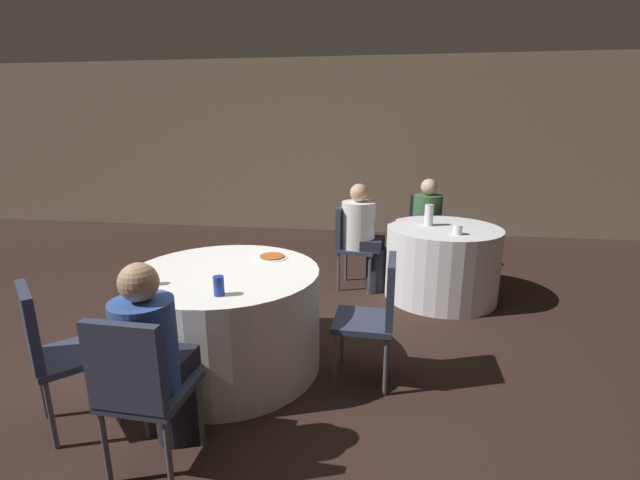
{
  "coord_description": "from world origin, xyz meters",
  "views": [
    {
      "loc": [
        0.87,
        -2.87,
        1.76
      ],
      "look_at": [
        0.4,
        0.46,
        0.85
      ],
      "focal_mm": 24.0,
      "sensor_mm": 36.0,
      "label": 1
    }
  ],
  "objects_px": {
    "person_white_shirt": "(364,236)",
    "bottle_far": "(429,215)",
    "person_green_jacket": "(428,225)",
    "chair_far_north": "(425,225)",
    "chair_far_west": "(350,239)",
    "soda_can_red": "(145,276)",
    "table_near": "(227,319)",
    "person_blue_shirt": "(157,362)",
    "soda_can_blue": "(219,286)",
    "chair_near_east": "(377,309)",
    "table_far": "(442,262)",
    "chair_near_south": "(138,383)",
    "pizza_plate_near": "(272,257)",
    "chair_near_southwest": "(52,344)"
  },
  "relations": [
    {
      "from": "person_green_jacket",
      "to": "chair_near_south",
      "type": "bearing_deg",
      "value": 58.78
    },
    {
      "from": "chair_near_east",
      "to": "pizza_plate_near",
      "type": "height_order",
      "value": "chair_near_east"
    },
    {
      "from": "table_near",
      "to": "bottle_far",
      "type": "bearing_deg",
      "value": 46.47
    },
    {
      "from": "table_far",
      "to": "chair_near_east",
      "type": "bearing_deg",
      "value": -111.45
    },
    {
      "from": "table_near",
      "to": "soda_can_red",
      "type": "relative_size",
      "value": 11.13
    },
    {
      "from": "chair_far_west",
      "to": "table_near",
      "type": "bearing_deg",
      "value": -14.48
    },
    {
      "from": "person_white_shirt",
      "to": "person_green_jacket",
      "type": "distance_m",
      "value": 1.02
    },
    {
      "from": "soda_can_blue",
      "to": "bottle_far",
      "type": "bearing_deg",
      "value": 55.44
    },
    {
      "from": "table_far",
      "to": "soda_can_blue",
      "type": "bearing_deg",
      "value": -128.12
    },
    {
      "from": "table_near",
      "to": "soda_can_blue",
      "type": "xyz_separation_m",
      "value": [
        0.13,
        -0.44,
        0.44
      ]
    },
    {
      "from": "chair_far_north",
      "to": "person_blue_shirt",
      "type": "xyz_separation_m",
      "value": [
        -1.68,
        -3.51,
        0.02
      ]
    },
    {
      "from": "chair_far_west",
      "to": "person_blue_shirt",
      "type": "xyz_separation_m",
      "value": [
        -0.8,
        -2.68,
        0.02
      ]
    },
    {
      "from": "table_far",
      "to": "soda_can_red",
      "type": "xyz_separation_m",
      "value": [
        -2.14,
        -1.95,
        0.44
      ]
    },
    {
      "from": "soda_can_red",
      "to": "table_near",
      "type": "bearing_deg",
      "value": 40.16
    },
    {
      "from": "person_white_shirt",
      "to": "person_green_jacket",
      "type": "relative_size",
      "value": 1.02
    },
    {
      "from": "table_far",
      "to": "chair_far_west",
      "type": "bearing_deg",
      "value": 171.04
    },
    {
      "from": "chair_far_west",
      "to": "soda_can_red",
      "type": "relative_size",
      "value": 7.45
    },
    {
      "from": "chair_far_west",
      "to": "soda_can_blue",
      "type": "distance_m",
      "value": 2.31
    },
    {
      "from": "person_white_shirt",
      "to": "pizza_plate_near",
      "type": "relative_size",
      "value": 4.73
    },
    {
      "from": "chair_far_north",
      "to": "bottle_far",
      "type": "xyz_separation_m",
      "value": [
        -0.06,
        -0.93,
        0.31
      ]
    },
    {
      "from": "person_white_shirt",
      "to": "pizza_plate_near",
      "type": "height_order",
      "value": "person_white_shirt"
    },
    {
      "from": "chair_far_north",
      "to": "person_green_jacket",
      "type": "bearing_deg",
      "value": 90.0
    },
    {
      "from": "chair_near_southwest",
      "to": "person_white_shirt",
      "type": "relative_size",
      "value": 0.78
    },
    {
      "from": "person_white_shirt",
      "to": "bottle_far",
      "type": "height_order",
      "value": "person_white_shirt"
    },
    {
      "from": "person_white_shirt",
      "to": "person_green_jacket",
      "type": "height_order",
      "value": "person_white_shirt"
    },
    {
      "from": "person_blue_shirt",
      "to": "soda_can_red",
      "type": "distance_m",
      "value": 0.73
    },
    {
      "from": "chair_near_east",
      "to": "table_far",
      "type": "bearing_deg",
      "value": -19.07
    },
    {
      "from": "chair_near_east",
      "to": "chair_far_north",
      "type": "bearing_deg",
      "value": -9.55
    },
    {
      "from": "table_far",
      "to": "chair_near_southwest",
      "type": "xyz_separation_m",
      "value": [
        -2.48,
        -2.41,
        0.17
      ]
    },
    {
      "from": "chair_near_southwest",
      "to": "person_green_jacket",
      "type": "bearing_deg",
      "value": 96.0
    },
    {
      "from": "table_far",
      "to": "person_green_jacket",
      "type": "bearing_deg",
      "value": 95.39
    },
    {
      "from": "chair_far_north",
      "to": "person_green_jacket",
      "type": "relative_size",
      "value": 0.8
    },
    {
      "from": "chair_far_north",
      "to": "person_white_shirt",
      "type": "xyz_separation_m",
      "value": [
        -0.73,
        -0.85,
        0.05
      ]
    },
    {
      "from": "table_near",
      "to": "person_blue_shirt",
      "type": "bearing_deg",
      "value": -92.17
    },
    {
      "from": "chair_far_north",
      "to": "soda_can_blue",
      "type": "bearing_deg",
      "value": 58.06
    },
    {
      "from": "chair_near_south",
      "to": "pizza_plate_near",
      "type": "relative_size",
      "value": 3.7
    },
    {
      "from": "chair_near_southwest",
      "to": "chair_near_east",
      "type": "distance_m",
      "value": 1.98
    },
    {
      "from": "table_near",
      "to": "chair_far_north",
      "type": "bearing_deg",
      "value": 57.57
    },
    {
      "from": "chair_far_west",
      "to": "bottle_far",
      "type": "xyz_separation_m",
      "value": [
        0.82,
        -0.1,
        0.31
      ]
    },
    {
      "from": "pizza_plate_near",
      "to": "soda_can_blue",
      "type": "height_order",
      "value": "soda_can_blue"
    },
    {
      "from": "chair_far_north",
      "to": "soda_can_blue",
      "type": "height_order",
      "value": "chair_far_north"
    },
    {
      "from": "pizza_plate_near",
      "to": "person_white_shirt",
      "type": "bearing_deg",
      "value": 64.61
    },
    {
      "from": "person_green_jacket",
      "to": "pizza_plate_near",
      "type": "distance_m",
      "value": 2.52
    },
    {
      "from": "chair_near_south",
      "to": "person_white_shirt",
      "type": "xyz_separation_m",
      "value": [
        0.96,
        2.83,
        0.05
      ]
    },
    {
      "from": "soda_can_blue",
      "to": "person_white_shirt",
      "type": "bearing_deg",
      "value": 70.11
    },
    {
      "from": "chair_near_southwest",
      "to": "soda_can_red",
      "type": "height_order",
      "value": "chair_near_southwest"
    },
    {
      "from": "chair_near_south",
      "to": "chair_near_southwest",
      "type": "distance_m",
      "value": 0.75
    },
    {
      "from": "chair_near_southwest",
      "to": "bottle_far",
      "type": "distance_m",
      "value": 3.41
    },
    {
      "from": "chair_near_southwest",
      "to": "soda_can_blue",
      "type": "bearing_deg",
      "value": 65.19
    },
    {
      "from": "chair_near_east",
      "to": "person_white_shirt",
      "type": "bearing_deg",
      "value": 7.82
    }
  ]
}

